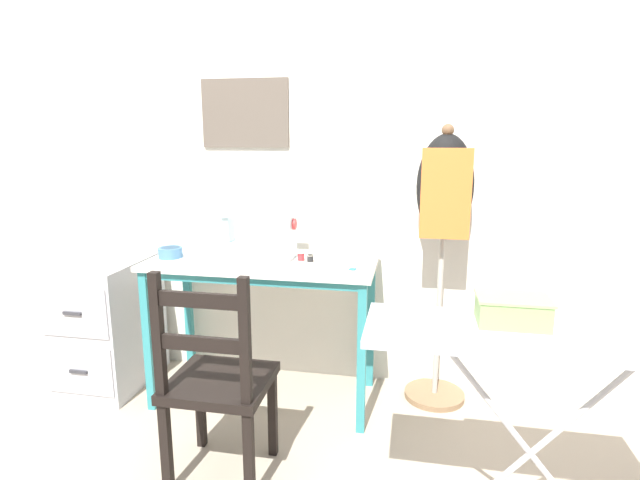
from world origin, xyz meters
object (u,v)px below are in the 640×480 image
Objects in this scene: thread_spool_near_machine at (301,257)px; thread_spool_mid_table at (310,259)px; ironing_board at (541,346)px; dress_form at (444,209)px; storage_box at (512,310)px; sewing_machine at (263,232)px; wooden_chair at (217,383)px; filing_cabinet at (109,323)px; fabric_bowl at (170,252)px; scissors at (356,268)px.

thread_spool_near_machine reaches higher than thread_spool_mid_table.
ironing_board is (0.96, -0.87, -0.03)m from thread_spool_near_machine.
thread_spool_mid_table is 1.24m from ironing_board.
dress_form reaches higher than ironing_board.
storage_box is (-0.08, 0.05, 0.09)m from ironing_board.
sewing_machine is 8.65× the size of thread_spool_near_machine.
thread_spool_near_machine is 1.20m from storage_box.
wooden_chair is at bearing -137.22° from dress_form.
wooden_chair is (0.02, -0.70, -0.48)m from sewing_machine.
thread_spool_mid_table reaches higher than filing_cabinet.
wooden_chair is at bearing -105.72° from thread_spool_near_machine.
wooden_chair is 1.21m from ironing_board.
fabric_bowl is at bearing -5.84° from filing_cabinet.
thread_spool_near_machine is 0.06× the size of filing_cabinet.
storage_box reaches higher than thread_spool_mid_table.
wooden_chair is (-0.49, -0.58, -0.35)m from scissors.
sewing_machine is 0.54m from scissors.
sewing_machine is 1.71× the size of storage_box.
fabric_bowl is 1.83m from ironing_board.
dress_form reaches higher than fabric_bowl.
thread_spool_mid_table is at bearing -16.91° from thread_spool_near_machine.
thread_spool_near_machine is at bearing 163.09° from thread_spool_mid_table.
sewing_machine reaches higher than storage_box.
wooden_chair reaches higher than storage_box.
wooden_chair is 4.08× the size of storage_box.
filing_cabinet is at bearing 158.09° from storage_box.
thread_spool_near_machine is 0.05m from thread_spool_mid_table.
fabric_bowl is 3.10× the size of thread_spool_mid_table.
filing_cabinet is at bearing 174.16° from fabric_bowl.
ironing_board is at bearing -22.37° from filing_cabinet.
fabric_bowl is at bearing -171.40° from dress_form.
sewing_machine is at bearing 91.48° from wooden_chair.
thread_spool_near_machine is (0.21, -0.03, -0.11)m from sewing_machine.
sewing_machine reaches higher than fabric_bowl.
storage_box is at bearing -44.19° from thread_spool_mid_table.
wooden_chair reaches higher than fabric_bowl.
dress_form reaches higher than storage_box.
sewing_machine is 1.48m from ironing_board.
ironing_board is at bearing -32.58° from storage_box.
fabric_bowl is 1.43m from dress_form.
storage_box is at bearing -79.89° from dress_form.
thread_spool_mid_table reaches higher than scissors.
sewing_machine is 0.36× the size of ironing_board.
thread_spool_near_machine is 0.76m from dress_form.
fabric_bowl is 0.09× the size of dress_form.
dress_form is at bearing 12.03° from thread_spool_near_machine.
thread_spool_mid_table is (0.26, -0.04, -0.12)m from sewing_machine.
storage_box reaches higher than filing_cabinet.
fabric_bowl is at bearing 154.15° from storage_box.
fabric_bowl is 0.12× the size of ironing_board.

